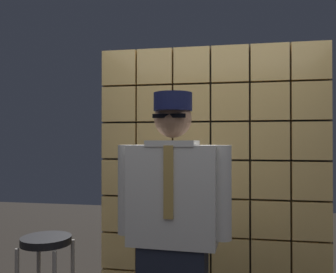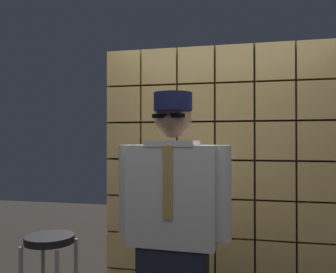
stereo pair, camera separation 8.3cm
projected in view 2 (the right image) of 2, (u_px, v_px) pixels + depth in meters
glass_block_wall at (215, 179)px, 3.08m from camera, size 1.98×0.10×2.31m
standing_person at (173, 233)px, 2.14m from camera, size 0.70×0.30×1.75m
bar_stool at (50, 265)px, 2.49m from camera, size 0.34×0.34×0.80m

